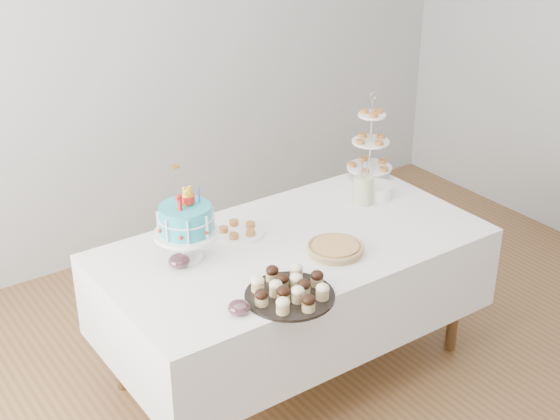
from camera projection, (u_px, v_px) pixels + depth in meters
floor at (327, 397)px, 3.99m from camera, size 5.00×5.00×0.00m
walls at (335, 152)px, 3.39m from camera, size 5.04×4.04×2.70m
table at (293, 281)px, 3.97m from camera, size 1.92×1.02×0.77m
birthday_cake at (187, 235)px, 3.66m from camera, size 0.31×0.31×0.48m
cupcake_tray at (290, 288)px, 3.40m from camera, size 0.40×0.40×0.09m
pie at (335, 248)px, 3.76m from camera, size 0.28×0.28×0.04m
tiered_stand at (371, 142)px, 4.50m from camera, size 0.27×0.27×0.52m
plate_stack at (375, 190)px, 4.33m from camera, size 0.19×0.19×0.07m
pastry_plate at (238, 231)px, 3.94m from camera, size 0.26×0.26×0.04m
jam_bowl_a at (239, 308)px, 3.29m from camera, size 0.10×0.10×0.06m
jam_bowl_b at (179, 261)px, 3.64m from camera, size 0.10×0.10×0.06m
utensil_pitcher at (364, 189)px, 4.23m from camera, size 0.11×0.11×0.24m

